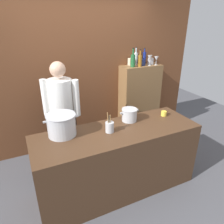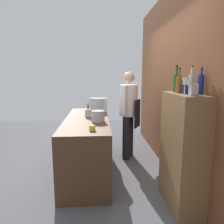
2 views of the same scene
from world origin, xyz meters
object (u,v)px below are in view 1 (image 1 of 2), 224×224
(stockpot_large, at_px, (62,125))
(spice_tin_navy, at_px, (142,63))
(wine_bottle_clear, at_px, (136,58))
(spice_tin_silver, at_px, (151,61))
(stockpot_small, at_px, (129,115))
(spice_tin_cream, at_px, (131,62))
(wine_bottle_cobalt, at_px, (144,58))
(wine_bottle_amber, at_px, (140,60))
(butter_jar, at_px, (164,113))
(wine_bottle_green, at_px, (133,60))
(utensil_crock, at_px, (110,127))
(chef, at_px, (62,110))
(wine_glass_short, at_px, (156,59))
(wine_glass_wide, at_px, (150,58))

(stockpot_large, bearing_deg, spice_tin_navy, 30.06)
(wine_bottle_clear, height_order, spice_tin_silver, wine_bottle_clear)
(stockpot_small, height_order, spice_tin_cream, spice_tin_cream)
(wine_bottle_cobalt, bearing_deg, wine_bottle_amber, -139.91)
(butter_jar, relative_size, wine_bottle_cobalt, 0.28)
(stockpot_small, height_order, spice_tin_silver, spice_tin_silver)
(wine_bottle_cobalt, relative_size, spice_tin_silver, 2.44)
(stockpot_large, distance_m, wine_bottle_green, 1.84)
(utensil_crock, distance_m, spice_tin_navy, 1.73)
(utensil_crock, relative_size, spice_tin_silver, 2.24)
(chef, relative_size, wine_glass_short, 10.81)
(butter_jar, height_order, spice_tin_cream, spice_tin_cream)
(utensil_crock, bearing_deg, spice_tin_silver, 40.45)
(chef, xyz_separation_m, spice_tin_navy, (1.59, 0.43, 0.48))
(wine_bottle_amber, bearing_deg, wine_bottle_cobalt, 40.09)
(wine_bottle_clear, distance_m, wine_glass_short, 0.37)
(wine_bottle_green, bearing_deg, stockpot_large, -147.59)
(wine_glass_wide, distance_m, spice_tin_navy, 0.16)
(wine_glass_wide, distance_m, wine_glass_short, 0.14)
(chef, height_order, wine_bottle_cobalt, wine_bottle_cobalt)
(chef, distance_m, stockpot_large, 0.59)
(chef, relative_size, stockpot_small, 6.06)
(wine_bottle_clear, bearing_deg, wine_glass_short, -26.32)
(wine_bottle_cobalt, height_order, wine_bottle_green, wine_bottle_green)
(spice_tin_silver, bearing_deg, stockpot_small, -135.02)
(stockpot_large, relative_size, wine_bottle_clear, 1.28)
(wine_glass_wide, xyz_separation_m, spice_tin_silver, (0.07, 0.06, -0.07))
(stockpot_large, xyz_separation_m, butter_jar, (1.43, -0.08, -0.10))
(chef, height_order, utensil_crock, chef)
(utensil_crock, distance_m, spice_tin_silver, 1.87)
(spice_tin_navy, bearing_deg, stockpot_large, -149.94)
(wine_glass_wide, relative_size, spice_tin_silver, 1.55)
(wine_bottle_green, xyz_separation_m, wine_bottle_clear, (0.14, 0.13, 0.00))
(chef, distance_m, butter_jar, 1.45)
(utensil_crock, relative_size, wine_bottle_cobalt, 0.92)
(wine_bottle_clear, relative_size, spice_tin_cream, 2.46)
(chef, distance_m, spice_tin_silver, 1.89)
(stockpot_large, height_order, wine_bottle_cobalt, wine_bottle_cobalt)
(chef, bearing_deg, spice_tin_navy, -136.86)
(stockpot_small, distance_m, wine_bottle_amber, 1.30)
(wine_bottle_green, relative_size, spice_tin_silver, 2.74)
(stockpot_large, relative_size, butter_jar, 5.03)
(wine_glass_wide, relative_size, spice_tin_cream, 1.43)
(butter_jar, relative_size, wine_glass_short, 0.52)
(butter_jar, distance_m, spice_tin_silver, 1.28)
(chef, bearing_deg, wine_bottle_amber, -138.13)
(spice_tin_silver, xyz_separation_m, spice_tin_navy, (-0.19, 0.00, -0.01))
(wine_glass_short, bearing_deg, spice_tin_navy, 163.13)
(chef, xyz_separation_m, wine_glass_wide, (1.71, 0.36, 0.56))
(wine_bottle_cobalt, bearing_deg, wine_bottle_green, -155.76)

